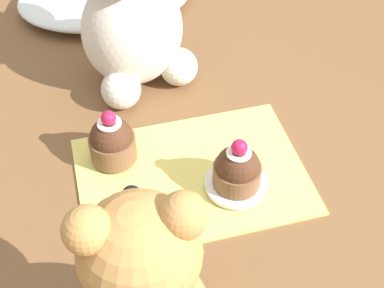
{
  "coord_description": "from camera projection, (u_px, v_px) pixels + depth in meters",
  "views": [
    {
      "loc": [
        -0.11,
        -0.4,
        0.49
      ],
      "look_at": [
        0.0,
        0.0,
        0.06
      ],
      "focal_mm": 50.0,
      "sensor_mm": 36.0,
      "label": 1
    }
  ],
  "objects": [
    {
      "name": "ground_plane",
      "position": [
        192.0,
        176.0,
        0.64
      ],
      "size": [
        4.0,
        4.0,
        0.0
      ],
      "primitive_type": "plane",
      "color": "brown"
    },
    {
      "name": "knitted_placemat",
      "position": [
        192.0,
        175.0,
        0.64
      ],
      "size": [
        0.27,
        0.19,
        0.01
      ],
      "primitive_type": "cube",
      "color": "#E0D166",
      "rests_on": "ground_plane"
    },
    {
      "name": "cupcake_near_cream_bear",
      "position": [
        112.0,
        141.0,
        0.63
      ],
      "size": [
        0.06,
        0.06,
        0.07
      ],
      "color": "brown",
      "rests_on": "knitted_placemat"
    },
    {
      "name": "saucer_plate",
      "position": [
        236.0,
        184.0,
        0.62
      ],
      "size": [
        0.07,
        0.07,
        0.01
      ],
      "primitive_type": "cylinder",
      "color": "white",
      "rests_on": "knitted_placemat"
    },
    {
      "name": "cupcake_near_tan_bear",
      "position": [
        237.0,
        169.0,
        0.6
      ],
      "size": [
        0.06,
        0.06,
        0.07
      ],
      "color": "brown",
      "rests_on": "saucer_plate"
    }
  ]
}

